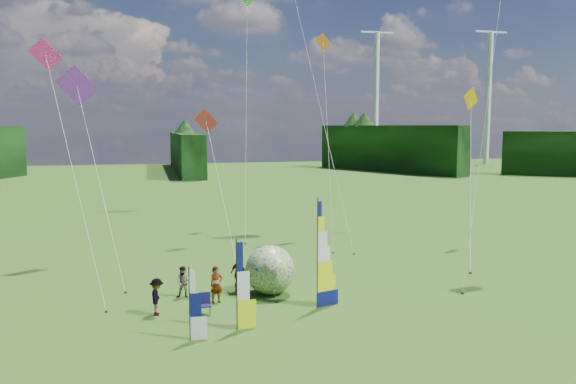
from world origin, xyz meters
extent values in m
plane|color=#446428|center=(0.00, 0.00, 0.00)|extent=(220.00, 220.00, 0.00)
sphere|color=#0034AA|center=(-1.40, 6.18, 1.26)|extent=(3.18, 3.18, 2.52)
imported|color=#66594C|center=(-4.24, 5.41, 0.90)|extent=(0.76, 0.61, 1.80)
imported|color=#66594C|center=(-5.73, 6.62, 0.80)|extent=(0.86, 0.60, 1.60)
imported|color=#66594C|center=(-7.07, 4.28, 0.85)|extent=(0.51, 1.13, 1.70)
imported|color=#66594C|center=(-2.87, 6.94, 0.93)|extent=(1.03, 1.13, 1.86)
camera|label=1|loc=(-7.37, -21.14, 8.54)|focal=35.00mm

